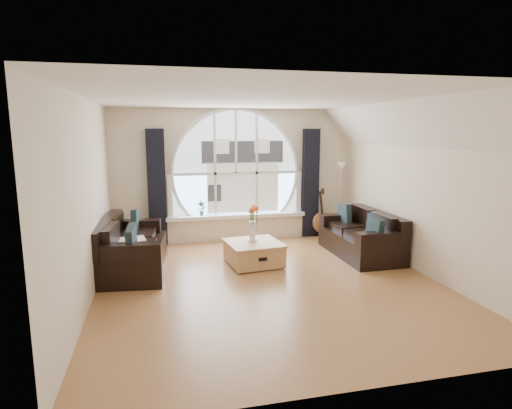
% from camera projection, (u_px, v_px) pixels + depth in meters
% --- Properties ---
extents(ground, '(5.00, 5.50, 0.01)m').
position_uv_depth(ground, '(270.00, 283.00, 6.36)').
color(ground, brown).
rests_on(ground, ground).
extents(ceiling, '(5.00, 5.50, 0.01)m').
position_uv_depth(ceiling, '(271.00, 99.00, 5.89)').
color(ceiling, silver).
rests_on(ceiling, ground).
extents(wall_back, '(5.00, 0.01, 2.70)m').
position_uv_depth(wall_back, '(236.00, 175.00, 8.76)').
color(wall_back, beige).
rests_on(wall_back, ground).
extents(wall_front, '(5.00, 0.01, 2.70)m').
position_uv_depth(wall_front, '(357.00, 243.00, 3.49)').
color(wall_front, beige).
rests_on(wall_front, ground).
extents(wall_left, '(0.01, 5.50, 2.70)m').
position_uv_depth(wall_left, '(86.00, 201.00, 5.56)').
color(wall_left, beige).
rests_on(wall_left, ground).
extents(wall_right, '(0.01, 5.50, 2.70)m').
position_uv_depth(wall_right, '(423.00, 189.00, 6.69)').
color(wall_right, beige).
rests_on(wall_right, ground).
extents(attic_slope, '(0.92, 5.50, 0.72)m').
position_uv_depth(attic_slope, '(410.00, 125.00, 6.45)').
color(attic_slope, silver).
rests_on(attic_slope, ground).
extents(arched_window, '(2.60, 0.06, 2.15)m').
position_uv_depth(arched_window, '(236.00, 162.00, 8.69)').
color(arched_window, silver).
rests_on(arched_window, wall_back).
extents(window_sill, '(2.90, 0.22, 0.08)m').
position_uv_depth(window_sill, '(237.00, 216.00, 8.81)').
color(window_sill, white).
rests_on(window_sill, wall_back).
extents(window_frame, '(2.76, 0.08, 2.15)m').
position_uv_depth(window_frame, '(236.00, 162.00, 8.66)').
color(window_frame, white).
rests_on(window_frame, wall_back).
extents(neighbor_house, '(1.70, 0.02, 1.50)m').
position_uv_depth(neighbor_house, '(243.00, 168.00, 8.73)').
color(neighbor_house, silver).
rests_on(neighbor_house, wall_back).
extents(curtain_left, '(0.35, 0.12, 2.30)m').
position_uv_depth(curtain_left, '(157.00, 188.00, 8.32)').
color(curtain_left, black).
rests_on(curtain_left, ground).
extents(curtain_right, '(0.35, 0.12, 2.30)m').
position_uv_depth(curtain_right, '(310.00, 183.00, 9.04)').
color(curtain_right, black).
rests_on(curtain_right, ground).
extents(sofa_left, '(1.16, 2.02, 0.86)m').
position_uv_depth(sofa_left, '(131.00, 246.00, 6.91)').
color(sofa_left, black).
rests_on(sofa_left, ground).
extents(sofa_right, '(0.91, 1.81, 0.80)m').
position_uv_depth(sofa_right, '(360.00, 234.00, 7.74)').
color(sofa_right, black).
rests_on(sofa_right, ground).
extents(coffee_chest, '(0.98, 0.98, 0.43)m').
position_uv_depth(coffee_chest, '(254.00, 252.00, 7.23)').
color(coffee_chest, tan).
rests_on(coffee_chest, ground).
extents(throw_blanket, '(0.64, 0.64, 0.10)m').
position_uv_depth(throw_blanket, '(129.00, 245.00, 6.61)').
color(throw_blanket, silver).
rests_on(throw_blanket, sofa_left).
extents(vase_flowers, '(0.24, 0.24, 0.70)m').
position_uv_depth(vase_flowers, '(252.00, 219.00, 7.20)').
color(vase_flowers, white).
rests_on(vase_flowers, coffee_chest).
extents(floor_lamp, '(0.24, 0.24, 1.60)m').
position_uv_depth(floor_lamp, '(340.00, 200.00, 9.07)').
color(floor_lamp, '#B2B2B2').
rests_on(floor_lamp, ground).
extents(guitar, '(0.41, 0.32, 1.06)m').
position_uv_depth(guitar, '(320.00, 212.00, 9.10)').
color(guitar, brown).
rests_on(guitar, ground).
extents(potted_plant, '(0.18, 0.14, 0.30)m').
position_uv_depth(potted_plant, '(201.00, 208.00, 8.61)').
color(potted_plant, '#1E6023').
rests_on(potted_plant, window_sill).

